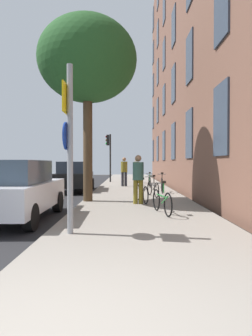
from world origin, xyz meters
TOP-DOWN VIEW (x-y plane):
  - ground_plane at (-2.40, 15.00)m, footprint 41.80×41.80m
  - road_asphalt at (-4.50, 15.00)m, footprint 7.00×38.00m
  - sidewalk at (1.10, 15.00)m, footprint 4.20×38.00m
  - building_facade at (3.69, 14.50)m, footprint 0.56×27.00m
  - sign_post at (-0.50, 3.65)m, footprint 0.16×0.60m
  - traffic_light at (-0.63, 19.60)m, footprint 0.43×0.24m
  - tree_near at (-0.78, 8.67)m, footprint 3.71×3.71m
  - bicycle_0 at (1.69, 5.95)m, footprint 0.49×1.69m
  - bicycle_1 at (1.24, 8.34)m, footprint 0.53×1.62m
  - bicycle_2 at (1.82, 10.08)m, footprint 0.49×1.64m
  - bicycle_3 at (2.43, 11.86)m, footprint 0.42×1.70m
  - bicycle_4 at (2.08, 15.00)m, footprint 0.42×1.57m
  - bicycle_5 at (1.37, 16.69)m, footprint 0.42×1.69m
  - pedestrian_0 at (1.10, 7.91)m, footprint 0.54×0.54m
  - pedestrian_1 at (0.55, 15.58)m, footprint 0.54×0.54m
  - pedestrian_2 at (1.43, 18.33)m, footprint 0.56×0.56m
  - car_0 at (-2.34, 5.53)m, footprint 1.92×4.07m
  - car_1 at (-2.17, 13.55)m, footprint 1.88×4.56m

SIDE VIEW (x-z plane):
  - ground_plane at x=-2.40m, z-range 0.00..0.00m
  - road_asphalt at x=-4.50m, z-range 0.00..0.01m
  - sidewalk at x=1.10m, z-range 0.00..0.12m
  - bicycle_4 at x=2.08m, z-range 0.02..0.92m
  - bicycle_1 at x=1.24m, z-range 0.02..0.93m
  - bicycle_2 at x=1.82m, z-range 0.02..0.95m
  - bicycle_5 at x=1.37m, z-range 0.02..0.95m
  - bicycle_0 at x=1.69m, z-range 0.02..0.96m
  - bicycle_3 at x=2.43m, z-range 0.01..1.00m
  - car_0 at x=-2.34m, z-range 0.03..1.65m
  - car_1 at x=-2.17m, z-range 0.03..1.65m
  - pedestrian_0 at x=1.10m, z-range 0.24..1.96m
  - pedestrian_2 at x=1.43m, z-range 0.25..2.04m
  - pedestrian_1 at x=0.55m, z-range 0.25..2.04m
  - sign_post at x=-0.50m, z-range 0.31..3.75m
  - traffic_light at x=-0.63m, z-range 0.79..4.43m
  - tree_near at x=-0.78m, z-range 1.95..8.84m
  - building_facade at x=3.69m, z-range 0.02..17.56m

